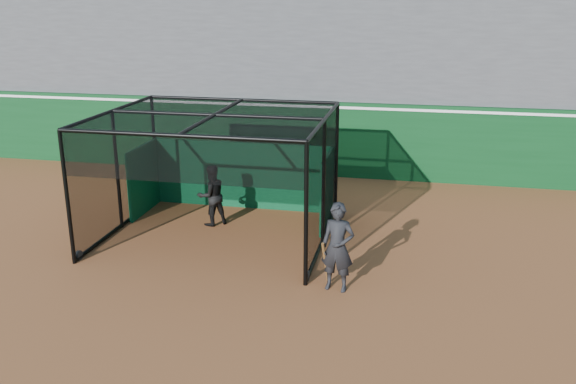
# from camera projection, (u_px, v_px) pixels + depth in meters

# --- Properties ---
(ground) EXTENTS (120.00, 120.00, 0.00)m
(ground) POSITION_uv_depth(u_px,v_px,m) (218.00, 279.00, 12.99)
(ground) COLOR brown
(ground) RESTS_ON ground
(outfield_wall) EXTENTS (50.00, 0.50, 2.50)m
(outfield_wall) POSITION_uv_depth(u_px,v_px,m) (296.00, 136.00, 20.53)
(outfield_wall) COLOR #0A3A17
(outfield_wall) RESTS_ON ground
(grandstand) EXTENTS (50.00, 7.85, 8.95)m
(grandstand) POSITION_uv_depth(u_px,v_px,m) (315.00, 33.00, 23.08)
(grandstand) COLOR #4C4C4F
(grandstand) RESTS_ON ground
(batting_cage) EXTENTS (5.40, 4.76, 3.06)m
(batting_cage) POSITION_uv_depth(u_px,v_px,m) (217.00, 177.00, 14.98)
(batting_cage) COLOR black
(batting_cage) RESTS_ON ground
(batter) EXTENTS (0.99, 0.98, 1.62)m
(batter) POSITION_uv_depth(u_px,v_px,m) (211.00, 195.00, 15.90)
(batter) COLOR black
(batter) RESTS_ON ground
(on_deck_player) EXTENTS (0.73, 0.53, 1.86)m
(on_deck_player) POSITION_uv_depth(u_px,v_px,m) (338.00, 247.00, 12.26)
(on_deck_player) COLOR black
(on_deck_player) RESTS_ON ground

